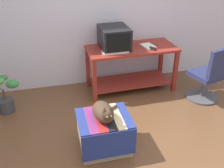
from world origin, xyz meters
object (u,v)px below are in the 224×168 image
object	(u,v)px
cat	(104,112)
office_chair	(208,77)
book	(148,46)
stapler	(153,48)
keyboard	(115,52)
ottoman_with_blanket	(104,133)
desk	(131,61)
potted_plant	(5,95)
tv_monitor	(114,38)

from	to	relation	value
cat	office_chair	bearing A→B (deg)	14.98
book	stapler	size ratio (longest dim) A/B	2.18
keyboard	ottoman_with_blanket	size ratio (longest dim) A/B	0.65
desk	potted_plant	world-z (taller)	desk
potted_plant	office_chair	distance (m)	3.06
potted_plant	stapler	world-z (taller)	stapler
tv_monitor	book	size ratio (longest dim) A/B	2.23
desk	tv_monitor	world-z (taller)	tv_monitor
book	potted_plant	distance (m)	2.29
ottoman_with_blanket	stapler	bearing A→B (deg)	47.97
keyboard	cat	xyz separation A→B (m)	(-0.45, -1.21, -0.21)
tv_monitor	ottoman_with_blanket	xyz separation A→B (m)	(-0.47, -1.37, -0.69)
keyboard	ottoman_with_blanket	distance (m)	1.36
book	office_chair	xyz separation A→B (m)	(0.79, -0.58, -0.37)
tv_monitor	office_chair	xyz separation A→B (m)	(1.33, -0.66, -0.53)
desk	stapler	xyz separation A→B (m)	(0.29, -0.18, 0.26)
desk	potted_plant	distance (m)	2.00
ottoman_with_blanket	cat	bearing A→B (deg)	-107.63
book	office_chair	bearing A→B (deg)	-48.57
office_chair	stapler	bearing A→B (deg)	-45.58
keyboard	office_chair	world-z (taller)	office_chair
desk	tv_monitor	xyz separation A→B (m)	(-0.28, 0.04, 0.40)
tv_monitor	stapler	distance (m)	0.62
cat	office_chair	xyz separation A→B (m)	(1.81, 0.74, -0.17)
cat	desk	bearing A→B (deg)	53.66
potted_plant	ottoman_with_blanket	bearing A→B (deg)	-41.87
keyboard	ottoman_with_blanket	bearing A→B (deg)	-111.31
desk	office_chair	size ratio (longest dim) A/B	1.62
desk	stapler	world-z (taller)	stapler
office_chair	stapler	distance (m)	0.97
cat	stapler	world-z (taller)	stapler
desk	tv_monitor	size ratio (longest dim) A/B	2.69
keyboard	potted_plant	world-z (taller)	keyboard
desk	keyboard	bearing A→B (deg)	-155.99
cat	office_chair	world-z (taller)	office_chair
keyboard	potted_plant	size ratio (longest dim) A/B	0.65
tv_monitor	stapler	world-z (taller)	tv_monitor
book	ottoman_with_blanket	distance (m)	1.72
office_chair	potted_plant	bearing A→B (deg)	-22.95
book	stapler	bearing A→B (deg)	-92.45
keyboard	cat	distance (m)	1.31
desk	keyboard	size ratio (longest dim) A/B	3.60
desk	ottoman_with_blanket	distance (m)	1.55
keyboard	stapler	world-z (taller)	stapler
potted_plant	stapler	xyz separation A→B (m)	(2.26, 0.05, 0.49)
stapler	tv_monitor	bearing A→B (deg)	124.20
tv_monitor	keyboard	bearing A→B (deg)	-102.08
desk	book	size ratio (longest dim) A/B	6.00
desk	tv_monitor	bearing A→B (deg)	170.46
keyboard	ottoman_with_blanket	xyz separation A→B (m)	(-0.44, -1.18, -0.53)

